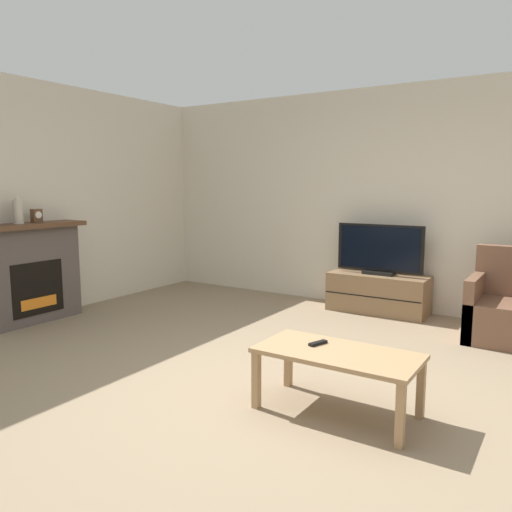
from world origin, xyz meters
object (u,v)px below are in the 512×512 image
at_px(fireplace, 29,272).
at_px(coffee_table, 337,359).
at_px(mantel_vase_centre_left, 18,211).
at_px(tv_stand, 378,293).
at_px(tv, 379,251).
at_px(remote, 318,343).
at_px(mantel_clock, 37,216).
at_px(armchair, 508,311).

bearing_deg(fireplace, coffee_table, -3.66).
bearing_deg(mantel_vase_centre_left, fireplace, 100.22).
relative_size(tv_stand, tv, 1.12).
relative_size(tv_stand, remote, 7.55).
distance_m(fireplace, coffee_table, 3.80).
relative_size(fireplace, mantel_clock, 8.23).
distance_m(armchair, remote, 2.52).
bearing_deg(tv, armchair, -14.41).
bearing_deg(mantel_vase_centre_left, tv, 40.09).
bearing_deg(tv_stand, mantel_clock, -142.30).
bearing_deg(armchair, tv_stand, 165.51).
bearing_deg(armchair, tv, 165.59).
xyz_separation_m(mantel_clock, coffee_table, (3.77, -0.37, -0.81)).
distance_m(fireplace, tv, 4.01).
relative_size(mantel_vase_centre_left, coffee_table, 0.27).
bearing_deg(mantel_vase_centre_left, mantel_clock, 89.80).
bearing_deg(fireplace, remote, -2.94).
xyz_separation_m(fireplace, tv_stand, (3.12, 2.52, -0.33)).
height_order(fireplace, tv_stand, fireplace).
height_order(mantel_vase_centre_left, tv, mantel_vase_centre_left).
height_order(fireplace, remote, fireplace).
xyz_separation_m(tv_stand, armchair, (1.44, -0.37, 0.06)).
bearing_deg(remote, mantel_clock, -165.49).
relative_size(fireplace, armchair, 1.36).
distance_m(armchair, coffee_table, 2.51).
xyz_separation_m(mantel_clock, remote, (3.60, -0.31, -0.74)).
bearing_deg(mantel_clock, remote, -4.91).
height_order(mantel_vase_centre_left, coffee_table, mantel_vase_centre_left).
height_order(tv, armchair, tv).
height_order(mantel_clock, remote, mantel_clock).
xyz_separation_m(fireplace, coffee_table, (3.78, -0.24, -0.19)).
distance_m(tv, armchair, 1.55).
bearing_deg(remote, armchair, 87.42).
relative_size(tv, coffee_table, 0.97).
distance_m(mantel_clock, coffee_table, 3.87).
distance_m(tv, coffee_table, 2.86).
bearing_deg(tv_stand, coffee_table, -76.40).
relative_size(mantel_vase_centre_left, tv_stand, 0.25).
bearing_deg(mantel_vase_centre_left, tv_stand, 40.11).
distance_m(mantel_vase_centre_left, mantel_clock, 0.22).
bearing_deg(remote, tv_stand, 119.84).
bearing_deg(tv, mantel_vase_centre_left, -139.91).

